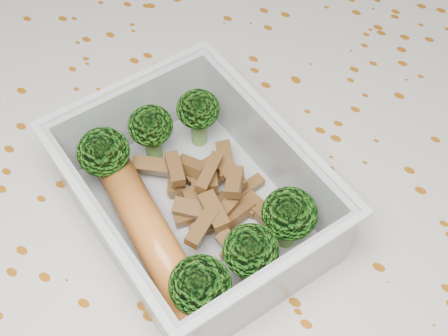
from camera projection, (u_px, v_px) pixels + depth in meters
The scene contains 6 objects.
dining_table at pixel (223, 235), 0.57m from camera, with size 1.40×0.90×0.75m.
tablecloth at pixel (223, 205), 0.53m from camera, with size 1.46×0.96×0.19m.
lunch_container at pixel (195, 201), 0.46m from camera, with size 0.24×0.22×0.07m.
broccoli_florets at pixel (198, 196), 0.44m from camera, with size 0.18×0.16×0.06m.
meat_pile at pixel (211, 196), 0.47m from camera, with size 0.12×0.10×0.03m.
sausage at pixel (150, 233), 0.45m from camera, with size 0.15×0.09×0.03m.
Camera 1 is at (0.16, -0.24, 1.17)m, focal length 50.00 mm.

